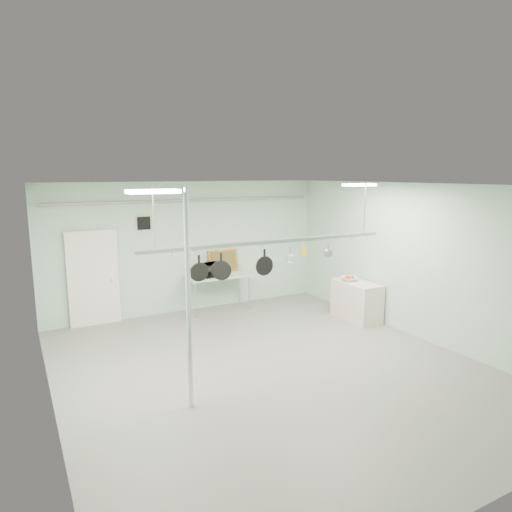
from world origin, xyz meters
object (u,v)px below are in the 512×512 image
side_cabinet (356,301)px  coffee_canister (215,272)px  fruit_bowl (349,279)px  prep_table (218,278)px  chrome_pole (188,301)px  skillet_right (264,262)px  microwave (213,270)px  skillet_left (199,267)px  pot_rack (272,240)px  skillet_mid (221,267)px

side_cabinet → coffee_canister: 3.47m
fruit_bowl → prep_table: bearing=141.0°
chrome_pole → side_cabinet: chrome_pole is taller
prep_table → skillet_right: 3.50m
microwave → skillet_right: (-0.39, -3.26, 0.78)m
skillet_left → coffee_canister: bearing=67.7°
chrome_pole → prep_table: bearing=61.3°
skillet_right → prep_table: bearing=79.7°
pot_rack → skillet_right: pot_rack is taller
chrome_pole → skillet_left: (0.52, 0.90, 0.27)m
microwave → skillet_left: skillet_left is taller
side_cabinet → skillet_mid: (-3.94, -1.10, 1.40)m
skillet_left → skillet_right: same height
skillet_left → side_cabinet: bearing=19.2°
prep_table → pot_rack: (-0.40, -3.30, 1.40)m
chrome_pole → prep_table: size_ratio=2.00×
side_cabinet → pot_rack: 3.62m
fruit_bowl → skillet_left: 4.54m
prep_table → coffee_canister: coffee_canister is taller
prep_table → skillet_mid: (-1.39, -3.30, 1.02)m
fruit_bowl → skillet_left: size_ratio=0.90×
chrome_pole → pot_rack: (1.90, 0.90, 0.63)m
chrome_pole → fruit_bowl: 5.29m
pot_rack → fruit_bowl: size_ratio=12.62×
pot_rack → fruit_bowl: pot_rack is taller
skillet_right → pot_rack: bearing=-0.8°
chrome_pole → coffee_canister: bearing=62.1°
pot_rack → coffee_canister: bearing=84.7°
fruit_bowl → pot_rack: bearing=-155.8°
pot_rack → coffee_canister: size_ratio=25.52×
side_cabinet → skillet_left: 4.69m
chrome_pole → skillet_right: chrome_pole is taller
chrome_pole → coffee_canister: chrome_pole is taller
pot_rack → skillet_right: (-0.15, 0.00, -0.38)m
prep_table → skillet_right: (-0.55, -3.30, 1.02)m
microwave → skillet_mid: bearing=59.9°
chrome_pole → microwave: (2.14, 4.16, -0.53)m
fruit_bowl → skillet_mid: bearing=-161.5°
chrome_pole → skillet_mid: bearing=44.6°
prep_table → microwave: bearing=-166.8°
chrome_pole → fruit_bowl: size_ratio=8.41×
skillet_mid → chrome_pole: bearing=-102.8°
chrome_pole → skillet_mid: 1.31m
chrome_pole → fruit_bowl: (4.77, 2.19, -0.65)m
microwave → pot_rack: bearing=76.3°
pot_rack → skillet_right: size_ratio=10.19×
prep_table → microwave: size_ratio=2.73×
prep_table → chrome_pole: bearing=-118.7°
fruit_bowl → skillet_mid: skillet_mid is taller
prep_table → skillet_left: (-1.78, -3.30, 1.04)m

